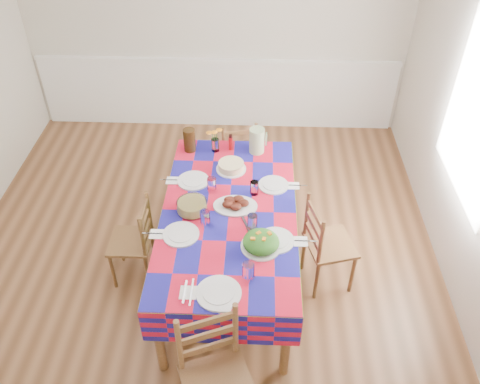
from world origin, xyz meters
name	(u,v)px	position (x,y,z in m)	size (l,w,h in m)	color
room	(190,148)	(0.00, 0.00, 1.35)	(4.58, 5.08, 2.78)	brown
wainscot	(217,91)	(0.00, 2.48, 0.49)	(4.41, 0.06, 0.92)	white
window_right	(478,116)	(2.23, 0.30, 1.50)	(1.40, 1.40, 0.00)	white
dining_table	(229,219)	(0.30, -0.11, 0.71)	(1.11, 2.06, 0.80)	brown
setting_near_head	(228,285)	(0.34, -0.91, 0.84)	(0.51, 0.34, 0.15)	white
setting_left_near	(189,228)	(0.00, -0.35, 0.83)	(0.52, 0.31, 0.14)	white
setting_left_far	(199,182)	(0.02, 0.23, 0.83)	(0.51, 0.30, 0.13)	white
setting_right_near	(268,234)	(0.61, -0.39, 0.83)	(0.54, 0.31, 0.14)	white
setting_right_far	(267,186)	(0.61, 0.20, 0.83)	(0.49, 0.29, 0.13)	white
meat_platter	(235,204)	(0.35, -0.05, 0.83)	(0.37, 0.26, 0.07)	white
salad_platter	(261,242)	(0.56, -0.50, 0.85)	(0.31, 0.31, 0.13)	white
pasta_bowl	(192,206)	(0.00, -0.11, 0.85)	(0.25, 0.25, 0.09)	white
cake	(231,166)	(0.28, 0.45, 0.84)	(0.27, 0.27, 0.08)	white
serving_utensils	(248,221)	(0.45, -0.22, 0.81)	(0.14, 0.32, 0.01)	black
flower_vase	(215,142)	(0.12, 0.75, 0.90)	(0.15, 0.12, 0.24)	white
hot_sauce	(231,142)	(0.26, 0.77, 0.88)	(0.04, 0.04, 0.17)	red
green_pitcher	(257,141)	(0.51, 0.75, 0.92)	(0.14, 0.14, 0.25)	#ACC78D
tea_pitcher	(190,140)	(-0.12, 0.75, 0.91)	(0.11, 0.11, 0.23)	black
name_card	(225,311)	(0.33, -1.11, 0.81)	(0.09, 0.03, 0.02)	white
chair_near	(216,377)	(0.28, -1.41, 0.49)	(0.57, 0.56, 1.00)	brown
chair_far	(237,155)	(0.31, 1.20, 0.43)	(0.47, 0.45, 0.88)	brown
chair_left	(135,241)	(-0.53, -0.11, 0.42)	(0.36, 0.38, 0.85)	brown
chair_right	(326,245)	(1.12, -0.12, 0.45)	(0.48, 0.49, 0.92)	brown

